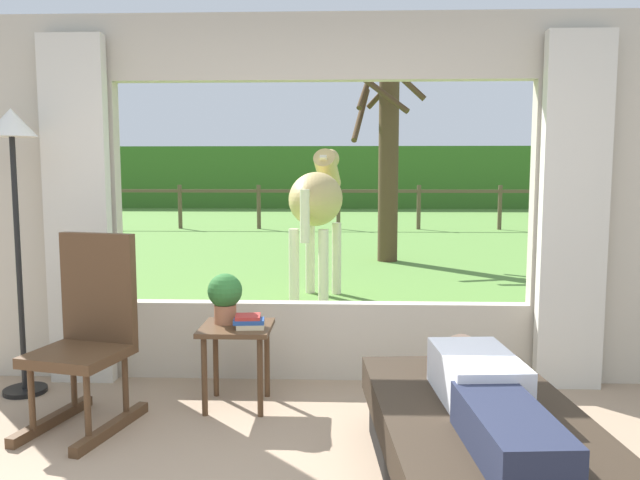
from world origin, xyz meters
TOP-DOWN VIEW (x-y plane):
  - back_wall_with_window at (0.00, 2.26)m, footprint 5.20×0.12m
  - curtain_panel_left at (-1.69, 2.12)m, footprint 0.44×0.10m
  - curtain_panel_right at (1.69, 2.12)m, footprint 0.44×0.10m
  - outdoor_pasture_lawn at (0.00, 13.16)m, footprint 36.00×21.68m
  - distant_hill_ridge at (0.00, 23.00)m, footprint 36.00×2.00m
  - recliner_sofa at (0.77, 0.57)m, footprint 1.03×1.76m
  - reclining_person at (0.77, 0.52)m, footprint 0.39×1.44m
  - rocking_chair at (-1.34, 1.38)m, footprint 0.61×0.77m
  - side_table at (-0.52, 1.69)m, footprint 0.44×0.44m
  - potted_plant at (-0.60, 1.75)m, footprint 0.22×0.22m
  - book_stack at (-0.43, 1.62)m, footprint 0.20×0.16m
  - floor_lamp_left at (-1.99, 1.86)m, footprint 0.32×0.32m
  - horse at (-0.15, 4.96)m, footprint 0.74×1.82m
  - pasture_tree at (0.83, 8.04)m, footprint 1.46×1.45m
  - pasture_fence_line at (0.00, 13.60)m, footprint 16.10×0.10m

SIDE VIEW (x-z plane):
  - outdoor_pasture_lawn at x=0.00m, z-range 0.00..0.02m
  - recliner_sofa at x=0.77m, z-range 0.01..0.43m
  - side_table at x=-0.52m, z-range 0.17..0.69m
  - reclining_person at x=0.77m, z-range 0.41..0.63m
  - rocking_chair at x=-1.34m, z-range -0.01..1.11m
  - book_stack at x=-0.43m, z-range 0.52..0.60m
  - potted_plant at x=-0.60m, z-range 0.54..0.86m
  - pasture_fence_line at x=0.00m, z-range 0.19..1.29m
  - horse at x=-0.15m, z-range 0.29..2.02m
  - curtain_panel_left at x=-1.69m, z-range 0.00..2.40m
  - curtain_panel_right at x=1.69m, z-range 0.00..2.40m
  - distant_hill_ridge at x=0.00m, z-range 0.00..2.40m
  - back_wall_with_window at x=0.00m, z-range -0.03..2.52m
  - floor_lamp_left at x=-1.99m, z-range 0.58..2.46m
  - pasture_tree at x=0.83m, z-range -0.11..3.54m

